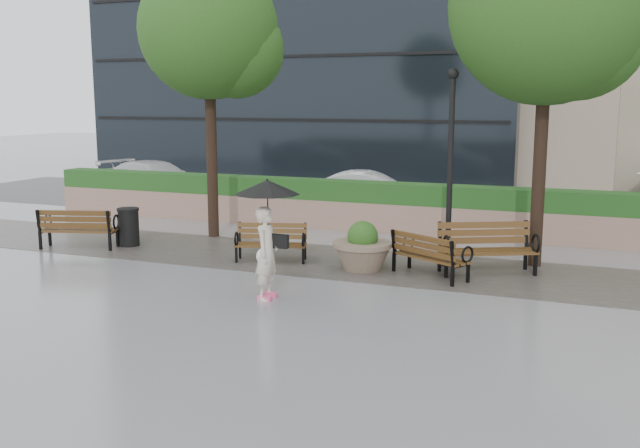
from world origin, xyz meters
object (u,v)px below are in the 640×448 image
(lamppost, at_px, (450,181))
(car_right, at_px, (369,191))
(bench_0, at_px, (79,237))
(pedestrian, at_px, (267,227))
(bench_2, at_px, (430,264))
(trash_bin, at_px, (129,228))
(bench_1, at_px, (271,251))
(planter_left, at_px, (363,251))
(bench_3, at_px, (487,259))
(car_left, at_px, (156,180))

(lamppost, height_order, car_right, lamppost)
(bench_0, xyz_separation_m, pedestrian, (6.21, -2.31, 1.03))
(bench_2, bearing_deg, trash_bin, 26.55)
(bench_1, relative_size, planter_left, 1.33)
(bench_0, distance_m, pedestrian, 6.71)
(bench_2, distance_m, trash_bin, 7.66)
(bench_3, distance_m, car_left, 14.62)
(trash_bin, distance_m, lamppost, 7.95)
(planter_left, relative_size, pedestrian, 0.58)
(bench_3, relative_size, car_right, 0.55)
(pedestrian, bearing_deg, bench_3, -47.10)
(bench_2, height_order, planter_left, planter_left)
(bench_1, distance_m, lamppost, 4.23)
(bench_2, bearing_deg, planter_left, 25.51)
(bench_0, distance_m, bench_3, 9.71)
(bench_0, relative_size, car_left, 0.41)
(lamppost, bearing_deg, bench_2, -96.80)
(bench_3, xyz_separation_m, car_right, (-4.91, 7.36, 0.32))
(bench_1, distance_m, trash_bin, 4.03)
(bench_2, distance_m, car_left, 14.09)
(planter_left, bearing_deg, bench_3, 13.97)
(bench_1, distance_m, car_left, 11.15)
(car_right, xyz_separation_m, pedestrian, (1.47, -10.71, 0.69))
(bench_0, xyz_separation_m, bench_3, (9.65, 1.05, 0.02))
(lamppost, bearing_deg, trash_bin, -174.34)
(bench_0, relative_size, car_right, 0.50)
(bench_2, bearing_deg, lamppost, -67.51)
(bench_1, height_order, lamppost, lamppost)
(car_right, bearing_deg, bench_3, -154.36)
(trash_bin, height_order, car_right, car_right)
(pedestrian, bearing_deg, car_right, 6.47)
(bench_2, height_order, car_left, car_left)
(bench_1, distance_m, car_right, 7.99)
(car_left, distance_m, car_right, 7.96)
(trash_bin, height_order, lamppost, lamppost)
(trash_bin, relative_size, car_left, 0.19)
(bench_0, xyz_separation_m, lamppost, (8.75, 1.46, 1.58))
(bench_3, bearing_deg, bench_0, 159.74)
(car_right, bearing_deg, bench_0, 142.53)
(trash_bin, distance_m, pedestrian, 6.11)
(car_right, bearing_deg, pedestrian, 179.76)
(trash_bin, distance_m, car_right, 8.60)
(planter_left, bearing_deg, bench_1, 179.71)
(bench_0, xyz_separation_m, car_left, (-3.21, 7.99, 0.40))
(bench_3, bearing_deg, trash_bin, 155.92)
(car_right, bearing_deg, planter_left, -171.38)
(bench_1, height_order, car_left, car_left)
(trash_bin, relative_size, pedestrian, 0.41)
(car_right, bearing_deg, car_left, 84.98)
(bench_2, bearing_deg, bench_0, 31.43)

